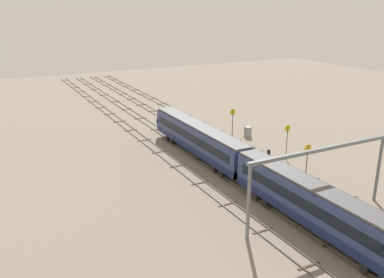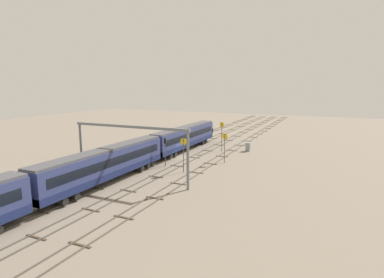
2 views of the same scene
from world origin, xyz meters
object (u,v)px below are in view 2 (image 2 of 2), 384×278
Objects in this scene: speed_sign_mid_trackside at (222,132)px; speed_sign_near_foreground at (225,143)px; train at (30,191)px; overhead_gantry at (129,139)px; relay_cabinet at (248,147)px; signal_light_trackside_departure at (165,148)px; speed_sign_far_trackside at (183,150)px.

speed_sign_near_foreground is at bearing -157.80° from speed_sign_mid_trackside.
speed_sign_near_foreground is (29.54, -10.94, 0.80)m from train.
overhead_gantry reaches higher than relay_cabinet.
relay_cabinet is at bearing -6.14° from speed_sign_near_foreground.
train is at bearing 159.68° from speed_sign_near_foreground.
train reaches higher than signal_light_trackside_departure.
overhead_gantry is (14.15, -2.25, 3.39)m from train.
speed_sign_far_trackside reaches higher than signal_light_trackside_departure.
overhead_gantry is at bearing 159.75° from relay_cabinet.
speed_sign_far_trackside is at bearing 155.18° from speed_sign_near_foreground.
train is 31.51m from speed_sign_near_foreground.
overhead_gantry is 3.43× the size of speed_sign_far_trackside.
signal_light_trackside_departure is at bearing -2.79° from overhead_gantry.
overhead_gantry is 3.06× the size of speed_sign_mid_trackside.
relay_cabinet is (17.75, -9.47, -2.22)m from signal_light_trackside_departure.
overhead_gantry is at bearing -9.05° from train.
train is at bearing 161.53° from speed_sign_far_trackside.
speed_sign_mid_trackside is at bearing -0.64° from speed_sign_far_trackside.
signal_light_trackside_departure reaches higher than relay_cabinet.
overhead_gantry is 3.54× the size of speed_sign_near_foreground.
overhead_gantry is 8.92m from speed_sign_far_trackside.
train is 18.55× the size of speed_sign_far_trackside.
speed_sign_near_foreground is (15.39, -8.68, -2.59)m from overhead_gantry.
overhead_gantry reaches higher than speed_sign_near_foreground.
speed_sign_far_trackside reaches higher than relay_cabinet.
signal_light_trackside_departure is 2.67× the size of relay_cabinet.
speed_sign_far_trackside is at bearing 179.36° from speed_sign_mid_trackside.
speed_sign_far_trackside reaches higher than speed_sign_near_foreground.
overhead_gantry is 29.12m from relay_cabinet.
speed_sign_far_trackside is at bearing -115.13° from signal_light_trackside_departure.
train is at bearing 163.48° from relay_cabinet.
speed_sign_mid_trackside is at bearing 22.20° from speed_sign_near_foreground.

